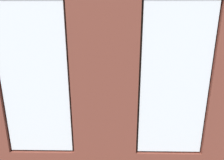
% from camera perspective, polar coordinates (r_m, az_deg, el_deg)
% --- Properties ---
extents(ground_plane, '(6.95, 5.99, 0.10)m').
position_cam_1_polar(ground_plane, '(5.95, -0.63, -9.99)').
color(ground_plane, brown).
extents(brick_wall_with_windows, '(6.35, 0.30, 3.46)m').
position_cam_1_polar(brick_wall_with_windows, '(2.86, -2.16, -1.50)').
color(brick_wall_with_windows, brown).
rests_on(brick_wall_with_windows, ground_plane).
extents(couch_by_window, '(1.98, 0.87, 0.80)m').
position_cam_1_polar(couch_by_window, '(4.06, -2.52, -17.47)').
color(couch_by_window, black).
rests_on(couch_by_window, ground_plane).
extents(couch_left, '(0.87, 1.84, 0.80)m').
position_cam_1_polar(couch_left, '(6.33, 22.50, -5.86)').
color(couch_left, black).
rests_on(couch_left, ground_plane).
extents(coffee_table, '(1.30, 0.77, 0.43)m').
position_cam_1_polar(coffee_table, '(5.99, 1.69, -5.35)').
color(coffee_table, olive).
rests_on(coffee_table, ground_plane).
extents(cup_ceramic, '(0.08, 0.08, 0.10)m').
position_cam_1_polar(cup_ceramic, '(5.95, 1.70, -4.43)').
color(cup_ceramic, silver).
rests_on(cup_ceramic, coffee_table).
extents(candle_jar, '(0.08, 0.08, 0.10)m').
position_cam_1_polar(candle_jar, '(5.84, 2.67, -4.81)').
color(candle_jar, '#B7333D').
rests_on(candle_jar, coffee_table).
extents(table_plant_small, '(0.19, 0.19, 0.29)m').
position_cam_1_polar(table_plant_small, '(5.81, -2.15, -3.84)').
color(table_plant_small, '#9E5638').
rests_on(table_plant_small, coffee_table).
extents(remote_silver, '(0.17, 0.13, 0.02)m').
position_cam_1_polar(remote_silver, '(6.11, 5.05, -4.31)').
color(remote_silver, '#B2B2B7').
rests_on(remote_silver, coffee_table).
extents(remote_black, '(0.18, 0.10, 0.02)m').
position_cam_1_polar(remote_black, '(6.05, 0.14, -4.43)').
color(remote_black, black).
rests_on(remote_black, coffee_table).
extents(media_console, '(1.14, 0.42, 0.57)m').
position_cam_1_polar(media_console, '(6.39, -27.10, -6.70)').
color(media_console, black).
rests_on(media_console, ground_plane).
extents(tv_flatscreen, '(0.97, 0.20, 0.65)m').
position_cam_1_polar(tv_flatscreen, '(6.20, -27.81, -1.45)').
color(tv_flatscreen, black).
rests_on(tv_flatscreen, media_console).
extents(papasan_chair, '(1.18, 1.18, 0.72)m').
position_cam_1_polar(papasan_chair, '(7.64, -8.14, -0.06)').
color(papasan_chair, olive).
rests_on(papasan_chair, ground_plane).
extents(potted_plant_by_left_couch, '(0.27, 0.27, 0.50)m').
position_cam_1_polar(potted_plant_by_left_couch, '(7.43, 15.90, -2.04)').
color(potted_plant_by_left_couch, brown).
rests_on(potted_plant_by_left_couch, ground_plane).
extents(potted_plant_foreground_right, '(0.76, 0.68, 1.14)m').
position_cam_1_polar(potted_plant_foreground_right, '(8.03, -18.55, 0.39)').
color(potted_plant_foreground_right, brown).
rests_on(potted_plant_foreground_right, ground_plane).
extents(potted_plant_beside_window_right, '(0.38, 0.38, 0.75)m').
position_cam_1_polar(potted_plant_beside_window_right, '(4.11, -19.18, -15.42)').
color(potted_plant_beside_window_right, gray).
rests_on(potted_plant_beside_window_right, ground_plane).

